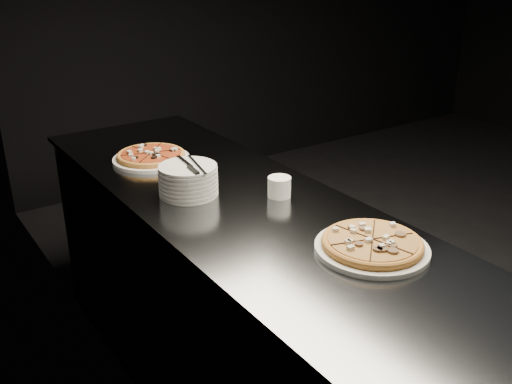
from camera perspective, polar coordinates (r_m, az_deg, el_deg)
wall_left at (r=1.83m, az=-11.72°, el=10.34°), size 0.02×5.00×2.80m
wall_back at (r=5.25m, az=3.28°, el=18.66°), size 5.00×0.02×2.80m
counter at (r=2.37m, az=-1.49°, el=-11.09°), size 0.74×2.44×0.92m
pizza_mushroom at (r=1.82m, az=11.53°, el=-5.17°), size 0.40×0.40×0.04m
pizza_tomato at (r=2.59m, az=-10.44°, el=3.53°), size 0.37×0.37×0.04m
plate_stack at (r=2.19m, az=-6.79°, el=1.21°), size 0.22×0.22×0.12m
cutlery at (r=2.16m, az=-6.44°, el=2.63°), size 0.11×0.23×0.01m
ramekin at (r=2.17m, az=2.35°, el=0.58°), size 0.09×0.09×0.08m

